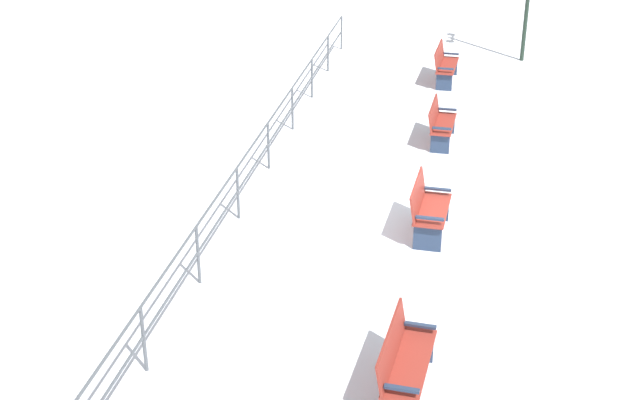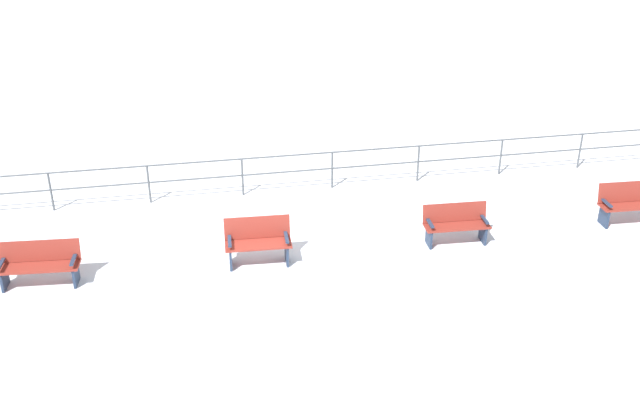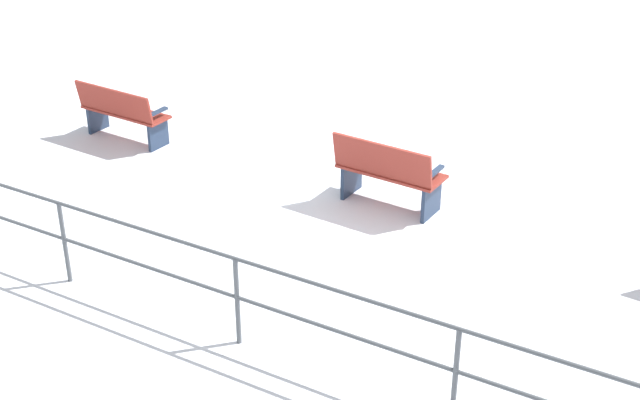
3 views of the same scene
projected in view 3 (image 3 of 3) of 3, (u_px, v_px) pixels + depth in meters
ground_plane at (388, 206)px, 11.34m from camera, size 80.00×80.00×0.00m
bench_third at (388, 173)px, 11.10m from camera, size 0.64×1.38×0.95m
bench_fourth at (122, 112)px, 12.99m from camera, size 0.55×1.43×0.86m
waterfront_railing at (236, 285)px, 8.47m from camera, size 0.05×22.55×0.98m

